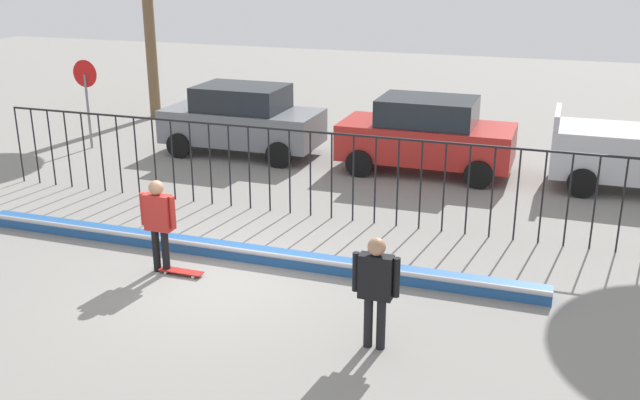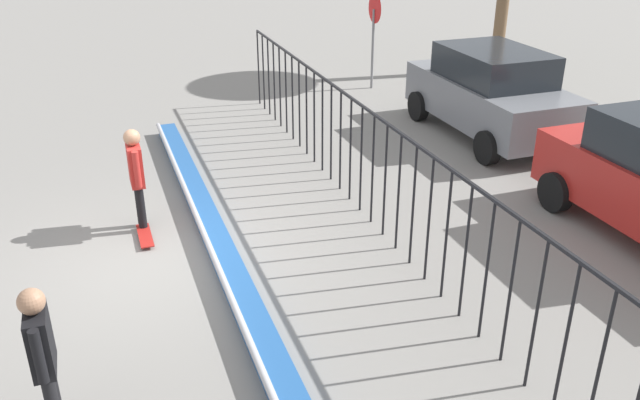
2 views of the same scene
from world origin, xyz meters
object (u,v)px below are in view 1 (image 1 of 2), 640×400
(skateboarder, at_px, (158,218))
(stop_sign, at_px, (87,92))
(camera_operator, at_px, (376,283))
(skateboard, at_px, (181,271))
(parked_car_gray, at_px, (242,119))
(parked_car_red, at_px, (426,135))

(skateboarder, distance_m, stop_sign, 9.34)
(skateboarder, xyz_separation_m, stop_sign, (-6.36, 6.81, 0.61))
(camera_operator, bearing_deg, skateboarder, -14.89)
(skateboard, bearing_deg, skateboarder, 160.80)
(skateboard, distance_m, stop_sign, 9.72)
(skateboarder, relative_size, skateboard, 2.09)
(parked_car_gray, bearing_deg, skateboarder, -72.11)
(skateboarder, distance_m, parked_car_red, 8.19)
(parked_car_gray, relative_size, stop_sign, 1.72)
(skateboarder, distance_m, skateboard, 1.02)
(camera_operator, xyz_separation_m, parked_car_gray, (-6.18, 8.93, -0.03))
(camera_operator, height_order, stop_sign, stop_sign)
(parked_car_gray, height_order, parked_car_red, same)
(skateboarder, relative_size, parked_car_red, 0.39)
(camera_operator, bearing_deg, parked_car_gray, -53.25)
(skateboard, height_order, parked_car_gray, parked_car_gray)
(skateboard, bearing_deg, parked_car_red, 52.35)
(stop_sign, bearing_deg, camera_operator, -37.48)
(skateboard, bearing_deg, parked_car_gray, 89.51)
(skateboard, xyz_separation_m, stop_sign, (-6.74, 6.82, 1.56))
(camera_operator, bearing_deg, skateboard, -16.34)
(skateboard, xyz_separation_m, camera_operator, (3.81, -1.27, 0.94))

